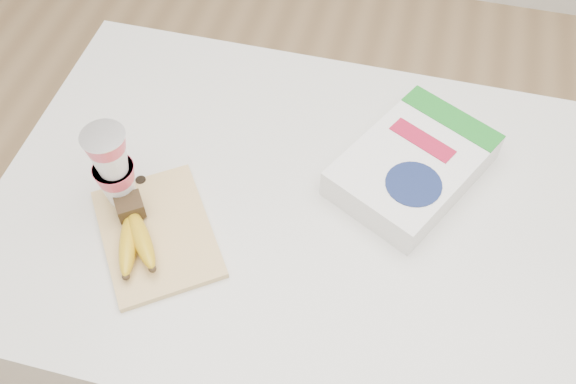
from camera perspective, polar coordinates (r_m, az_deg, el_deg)
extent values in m
plane|color=tan|center=(2.03, 1.69, -16.58)|extent=(4.00, 4.00, 0.00)
cube|color=silver|center=(1.60, 2.09, -11.00)|extent=(1.23, 0.82, 0.92)
cube|color=#E8B87F|center=(1.19, -11.56, -3.61)|extent=(0.31, 0.32, 0.01)
cube|color=#382816|center=(1.20, -13.88, -1.28)|extent=(0.06, 0.06, 0.03)
ellipsoid|color=gold|center=(1.16, -14.01, -4.40)|extent=(0.08, 0.15, 0.04)
sphere|color=#382816|center=(1.13, -14.21, -7.29)|extent=(0.01, 0.01, 0.01)
ellipsoid|color=gold|center=(1.16, -12.92, -4.01)|extent=(0.11, 0.13, 0.04)
sphere|color=#382816|center=(1.12, -11.97, -6.70)|extent=(0.01, 0.01, 0.01)
cylinder|color=silver|center=(1.10, -16.19, 4.82)|extent=(0.08, 0.08, 0.00)
cube|color=white|center=(1.25, 11.01, 2.32)|extent=(0.32, 0.36, 0.07)
cube|color=#1B7922|center=(1.30, 14.40, 6.41)|extent=(0.21, 0.14, 0.00)
cylinder|color=#14214E|center=(1.18, 11.11, 0.70)|extent=(0.14, 0.14, 0.00)
cube|color=#A71331|center=(1.25, 11.87, 4.54)|extent=(0.13, 0.09, 0.00)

